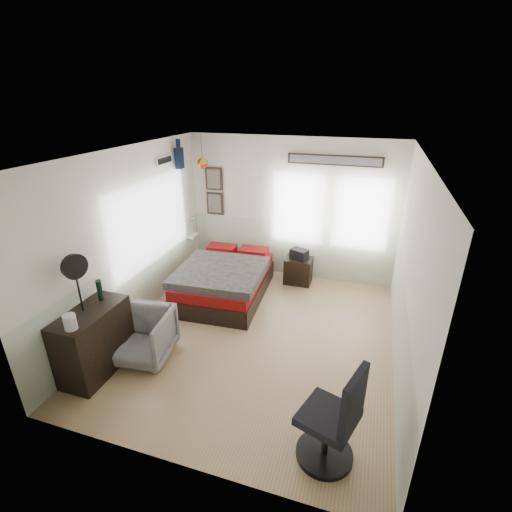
% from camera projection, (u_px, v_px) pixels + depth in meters
% --- Properties ---
extents(ground_plane, '(4.00, 4.50, 0.01)m').
position_uv_depth(ground_plane, '(254.00, 336.00, 5.63)').
color(ground_plane, '#A77D4F').
extents(room_shell, '(4.02, 4.52, 2.71)m').
position_uv_depth(room_shell, '(253.00, 232.00, 5.16)').
color(room_shell, beige).
rests_on(room_shell, ground_plane).
extents(wall_decor, '(3.55, 1.32, 1.44)m').
position_uv_depth(wall_decor, '(230.00, 170.00, 6.80)').
color(wall_decor, '#3D2818').
rests_on(wall_decor, room_shell).
extents(bed, '(1.52, 2.05, 0.63)m').
position_uv_depth(bed, '(225.00, 280.00, 6.65)').
color(bed, black).
rests_on(bed, ground_plane).
extents(dresser, '(0.48, 1.00, 0.90)m').
position_uv_depth(dresser, '(95.00, 341.00, 4.78)').
color(dresser, black).
rests_on(dresser, ground_plane).
extents(armchair, '(0.85, 0.87, 0.71)m').
position_uv_depth(armchair, '(142.00, 336.00, 5.05)').
color(armchair, slate).
rests_on(armchair, ground_plane).
extents(nightstand, '(0.50, 0.40, 0.50)m').
position_uv_depth(nightstand, '(298.00, 270.00, 7.14)').
color(nightstand, black).
rests_on(nightstand, ground_plane).
extents(task_chair, '(0.64, 0.64, 1.15)m').
position_uv_depth(task_chair, '(334.00, 425.00, 3.55)').
color(task_chair, black).
rests_on(task_chair, ground_plane).
extents(kettle, '(0.16, 0.14, 0.19)m').
position_uv_depth(kettle, '(70.00, 322.00, 4.22)').
color(kettle, silver).
rests_on(kettle, dresser).
extents(bottle, '(0.07, 0.07, 0.28)m').
position_uv_depth(bottle, '(100.00, 290.00, 4.81)').
color(bottle, black).
rests_on(bottle, dresser).
extents(stand_fan, '(0.16, 0.31, 0.77)m').
position_uv_depth(stand_fan, '(75.00, 267.00, 4.38)').
color(stand_fan, black).
rests_on(stand_fan, dresser).
extents(black_bag, '(0.37, 0.31, 0.19)m').
position_uv_depth(black_bag, '(299.00, 254.00, 7.00)').
color(black_bag, black).
rests_on(black_bag, nightstand).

